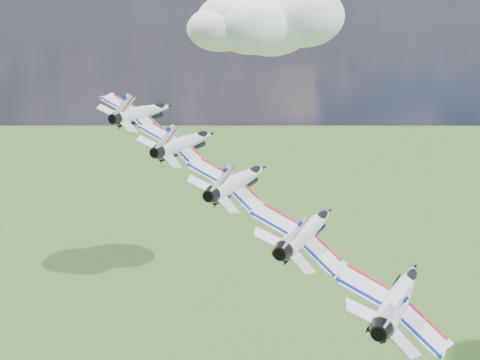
# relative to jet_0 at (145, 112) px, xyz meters

# --- Properties ---
(cloud_far) EXTENTS (70.56, 55.44, 27.72)m
(cloud_far) POSITION_rel_jet_0_xyz_m (6.19, 223.94, 11.89)
(cloud_far) COLOR white
(jet_0) EXTENTS (16.71, 19.14, 9.48)m
(jet_0) POSITION_rel_jet_0_xyz_m (0.00, 0.00, 0.00)
(jet_0) COLOR white
(jet_1) EXTENTS (16.71, 19.14, 9.48)m
(jet_1) POSITION_rel_jet_0_xyz_m (8.04, -9.40, -2.59)
(jet_1) COLOR white
(jet_2) EXTENTS (16.71, 19.14, 9.48)m
(jet_2) POSITION_rel_jet_0_xyz_m (16.09, -18.80, -5.18)
(jet_2) COLOR silver
(jet_3) EXTENTS (16.71, 19.14, 9.48)m
(jet_3) POSITION_rel_jet_0_xyz_m (24.13, -28.20, -7.76)
(jet_3) COLOR white
(jet_4) EXTENTS (16.71, 19.14, 9.48)m
(jet_4) POSITION_rel_jet_0_xyz_m (32.17, -37.60, -10.35)
(jet_4) COLOR silver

